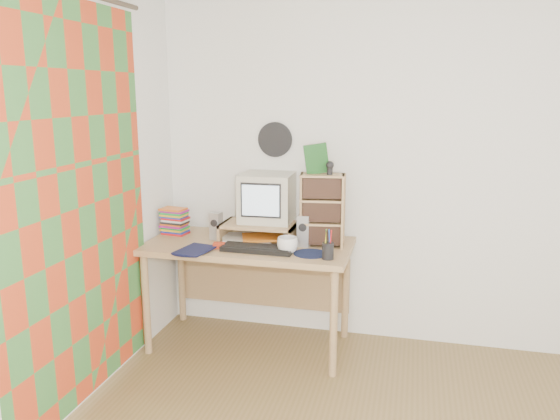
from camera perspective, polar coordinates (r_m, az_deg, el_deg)
The scene contains 20 objects.
back_wall at distance 3.85m, azimuth 13.13°, elevation 4.24°, with size 3.50×3.50×0.00m, color white.
left_wall at distance 2.79m, azimuth -26.65°, elevation 0.21°, with size 3.50×3.50×0.00m, color white.
curtain at distance 3.15m, azimuth -20.31°, elevation 0.19°, with size 2.20×2.20×0.00m, color red.
wall_disc at distance 3.93m, azimuth -0.52°, elevation 7.37°, with size 0.25×0.25×0.02m, color black.
desk at distance 3.84m, azimuth -3.02°, elevation -5.16°, with size 1.40×0.70×0.75m.
monitor_riser at distance 3.80m, azimuth -2.18°, elevation -1.77°, with size 0.52×0.30×0.12m.
crt_monitor at distance 3.80m, azimuth -1.48°, elevation 1.22°, with size 0.36×0.36×0.34m, color beige.
speaker_left at distance 3.84m, azimuth -6.70°, elevation -1.66°, with size 0.07×0.07×0.19m, color #A2A2A6.
speaker_right at distance 3.65m, azimuth 2.51°, elevation -2.16°, with size 0.08×0.08×0.21m, color #A2A2A6.
keyboard at distance 3.56m, azimuth -2.35°, elevation -4.06°, with size 0.47×0.16×0.03m, color black.
dvd_stack at distance 4.03m, azimuth -10.98°, elevation -0.76°, with size 0.17×0.12×0.25m, color brown, non-canonical shape.
cd_rack at distance 3.65m, azimuth 4.39°, elevation -0.02°, with size 0.29×0.16×0.49m, color tan.
mug at distance 3.50m, azimuth 0.79°, elevation -3.70°, with size 0.13×0.13×0.11m, color white.
diary at distance 3.63m, azimuth -10.14°, elevation -3.81°, with size 0.23×0.18×0.05m, color #0E1236.
mousepad at distance 3.51m, azimuth 3.21°, elevation -4.57°, with size 0.22×0.22×0.00m, color black.
pen_cup at distance 3.39m, azimuth 5.04°, elevation -3.95°, with size 0.07×0.07×0.15m, color black, non-canonical shape.
papers at distance 3.81m, azimuth -2.84°, elevation -2.89°, with size 0.33×0.24×0.04m, color beige, non-canonical shape.
red_box at distance 3.64m, azimuth -6.38°, elevation -3.70°, with size 0.08×0.05×0.04m, color #B02C12.
game_box at distance 3.62m, azimuth 3.82°, elevation 5.35°, with size 0.15×0.03×0.20m, color #164E18.
webcam at distance 3.58m, azimuth 5.23°, elevation 4.40°, with size 0.05×0.05×0.09m, color black, non-canonical shape.
Camera 1 is at (0.05, -2.06, 1.77)m, focal length 35.00 mm.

